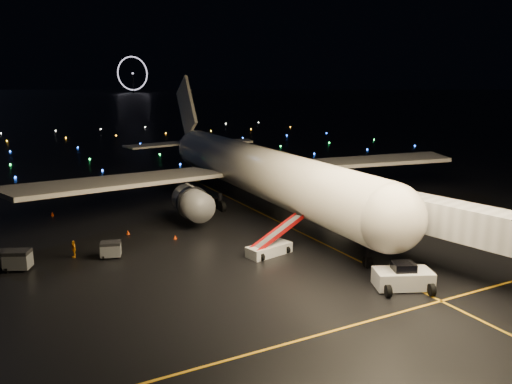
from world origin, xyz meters
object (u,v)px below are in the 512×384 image
at_px(belt_loader, 269,239).
at_px(crew_c, 74,249).
at_px(airliner, 245,141).
at_px(pushback_tug, 403,275).
at_px(baggage_cart_0, 111,250).
at_px(baggage_cart_2, 18,260).

height_order(belt_loader, crew_c, belt_loader).
bearing_deg(crew_c, airliner, 109.80).
distance_m(pushback_tug, crew_c, 31.08).
xyz_separation_m(crew_c, baggage_cart_0, (3.23, -1.69, -0.06)).
height_order(belt_loader, baggage_cart_0, belt_loader).
relative_size(pushback_tug, baggage_cart_0, 2.46).
bearing_deg(pushback_tug, belt_loader, 139.34).
height_order(airliner, baggage_cart_2, airliner).
bearing_deg(pushback_tug, baggage_cart_2, 169.37).
height_order(airliner, baggage_cart_0, airliner).
bearing_deg(baggage_cart_2, baggage_cart_0, 20.88).
bearing_deg(belt_loader, crew_c, 143.08).
relative_size(belt_loader, baggage_cart_0, 3.60).
distance_m(pushback_tug, belt_loader, 13.74).
relative_size(airliner, baggage_cart_2, 28.33).
bearing_deg(belt_loader, pushback_tug, -76.22).
distance_m(pushback_tug, baggage_cart_2, 34.35).
xyz_separation_m(pushback_tug, baggage_cart_0, (-20.13, 18.80, -0.31)).
xyz_separation_m(crew_c, baggage_cart_2, (-5.02, -1.14, 0.07)).
distance_m(crew_c, baggage_cart_2, 5.15).
height_order(pushback_tug, crew_c, pushback_tug).
bearing_deg(crew_c, baggage_cart_0, 56.36).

